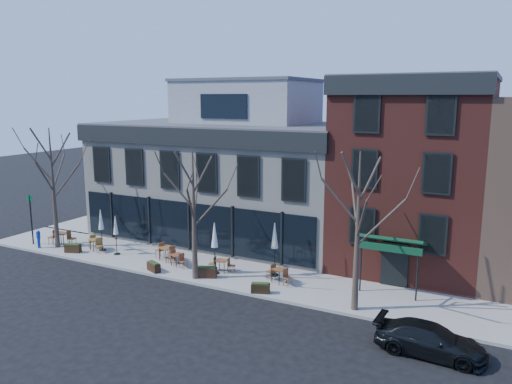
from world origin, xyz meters
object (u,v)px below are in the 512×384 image
at_px(parked_sedan, 430,340).
at_px(cafe_set_0, 62,237).
at_px(umbrella_0, 101,222).
at_px(call_box, 39,238).

bearing_deg(parked_sedan, cafe_set_0, 83.68).
bearing_deg(cafe_set_0, parked_sedan, -8.50).
relative_size(parked_sedan, umbrella_0, 1.58).
xyz_separation_m(parked_sedan, call_box, (-25.16, 2.48, 0.18)).
bearing_deg(call_box, parked_sedan, -5.63).
xyz_separation_m(call_box, cafe_set_0, (0.90, 1.15, -0.11)).
bearing_deg(cafe_set_0, umbrella_0, 6.23).
distance_m(cafe_set_0, umbrella_0, 3.55).
bearing_deg(cafe_set_0, call_box, -128.15).
bearing_deg(umbrella_0, cafe_set_0, -173.77).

